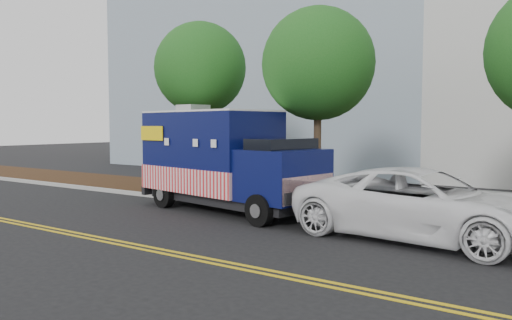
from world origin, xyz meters
The scene contains 10 objects.
ground centered at (0.00, 0.00, 0.00)m, with size 120.00×120.00×0.00m, color black.
curb centered at (0.00, 1.40, 0.07)m, with size 120.00×0.18×0.15m, color #9E9E99.
mulch_strip centered at (0.00, 3.50, 0.07)m, with size 120.00×4.00×0.15m, color black.
centerline_near centered at (0.00, -4.45, 0.01)m, with size 120.00×0.10×0.01m, color gold.
centerline_far centered at (0.00, -4.70, 0.01)m, with size 120.00×0.10×0.01m, color gold.
tree_a centered at (-5.01, 3.77, 5.29)m, with size 3.91×3.91×7.26m.
tree_b centered at (1.15, 2.70, 4.95)m, with size 3.84×3.84×6.88m.
sign_post centered at (-5.20, 1.67, 1.20)m, with size 0.06×0.06×2.40m, color #473828.
food_truck centered at (-1.36, 0.65, 1.63)m, with size 7.17×3.67×3.61m.
white_car centered at (5.53, -0.03, 0.90)m, with size 2.99×6.48×1.80m, color white.
Camera 1 is at (9.05, -12.62, 2.88)m, focal length 35.00 mm.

